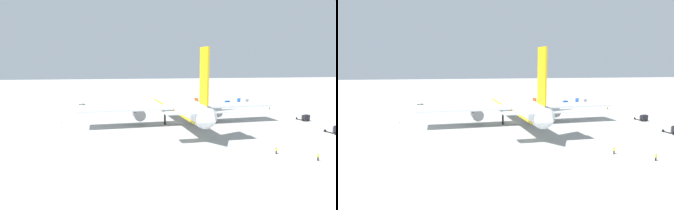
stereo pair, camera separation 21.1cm
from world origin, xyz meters
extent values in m
plane|color=#9E9E99|center=(0.00, 0.00, 0.00)|extent=(600.00, 600.00, 0.00)
cylinder|color=silver|center=(0.00, 0.00, 7.23)|extent=(60.87, 11.28, 6.50)
cone|color=silver|center=(32.77, 2.61, 7.23)|extent=(5.69, 6.76, 6.37)
cone|color=silver|center=(-33.41, -2.66, 7.23)|extent=(6.97, 6.67, 6.17)
cube|color=#E5B20C|center=(-28.18, -2.24, 18.39)|extent=(6.02, 0.97, 15.84)
cube|color=silver|center=(-29.17, 3.85, 8.53)|extent=(5.21, 10.67, 0.36)
cube|color=silver|center=(-28.19, -8.41, 8.53)|extent=(5.21, 10.67, 0.36)
cube|color=silver|center=(-4.54, 18.83, 6.25)|extent=(11.49, 32.38, 0.70)
cylinder|color=slate|center=(-3.16, 14.16, 3.91)|extent=(6.27, 4.45, 3.99)
cube|color=silver|center=(-1.50, -19.31, 6.25)|extent=(11.49, 32.38, 0.70)
cylinder|color=slate|center=(-0.88, -14.48, 3.99)|extent=(6.15, 4.28, 3.83)
cylinder|color=black|center=(21.12, 1.68, 1.99)|extent=(0.70, 0.70, 3.98)
cylinder|color=black|center=(-3.43, 4.99, 1.99)|extent=(0.70, 0.70, 3.98)
cylinder|color=black|center=(-2.60, -5.47, 1.99)|extent=(0.70, 0.70, 3.98)
cube|color=#E5B20C|center=(0.00, 0.00, 5.44)|extent=(58.43, 10.77, 0.50)
cube|color=#194CA5|center=(37.37, -33.25, 1.59)|extent=(2.00, 2.23, 2.28)
cube|color=#B2B2B7|center=(33.95, -33.41, 1.27)|extent=(4.03, 2.33, 1.64)
cube|color=black|center=(38.04, -33.22, 2.16)|extent=(0.16, 1.80, 1.00)
cylinder|color=black|center=(37.13, -32.19, 0.45)|extent=(0.91, 0.34, 0.90)
cylinder|color=black|center=(37.23, -34.33, 0.45)|extent=(0.91, 0.34, 0.90)
cylinder|color=black|center=(33.08, -32.38, 0.45)|extent=(0.91, 0.34, 0.90)
cylinder|color=black|center=(33.18, -34.52, 0.45)|extent=(0.91, 0.34, 0.90)
cube|color=#B2B2B7|center=(-23.81, -45.22, 1.49)|extent=(4.23, 2.79, 2.08)
cylinder|color=black|center=(-27.18, -44.59, 0.45)|extent=(0.93, 0.43, 0.90)
cylinder|color=black|center=(-22.83, -46.21, 0.45)|extent=(0.93, 0.43, 0.90)
cylinder|color=black|center=(-23.15, -43.99, 0.45)|extent=(0.93, 0.43, 0.90)
cube|color=black|center=(-5.54, -48.82, 1.44)|extent=(1.91, 2.38, 1.97)
cube|color=silver|center=(-2.55, -48.48, 1.33)|extent=(3.68, 2.57, 1.76)
cube|color=black|center=(-6.12, -48.88, 1.93)|extent=(0.28, 1.85, 0.87)
cylinder|color=black|center=(-5.25, -49.90, 0.45)|extent=(0.93, 0.40, 0.90)
cylinder|color=black|center=(-5.49, -47.70, 0.45)|extent=(0.93, 0.40, 0.90)
cylinder|color=black|center=(-1.70, -49.50, 0.45)|extent=(0.93, 0.40, 0.90)
cylinder|color=black|center=(-1.95, -47.31, 0.45)|extent=(0.93, 0.40, 0.90)
cube|color=#194CA5|center=(46.96, -44.03, 1.53)|extent=(2.61, 2.93, 2.15)
cube|color=#B2B2B7|center=(44.00, -45.33, 1.58)|extent=(4.37, 3.70, 2.26)
cube|color=black|center=(47.53, -43.78, 2.06)|extent=(0.89, 1.88, 0.95)
cylinder|color=black|center=(46.31, -43.00, 0.45)|extent=(0.94, 0.64, 0.90)
cylinder|color=black|center=(47.28, -45.20, 0.45)|extent=(0.94, 0.64, 0.90)
cylinder|color=black|center=(42.80, -44.54, 0.45)|extent=(0.94, 0.64, 0.90)
cylinder|color=black|center=(43.77, -46.75, 0.45)|extent=(0.94, 0.64, 0.90)
cube|color=#BF4C14|center=(51.01, -20.52, 1.59)|extent=(2.34, 2.15, 2.29)
cube|color=silver|center=(50.46, -23.78, 1.33)|extent=(2.67, 4.09, 1.76)
cube|color=black|center=(51.12, -19.89, 2.16)|extent=(1.72, 0.37, 1.01)
cylinder|color=black|center=(49.97, -20.53, 0.45)|extent=(0.45, 0.94, 0.90)
cylinder|color=black|center=(52.00, -20.87, 0.45)|extent=(0.45, 0.94, 0.90)
cylinder|color=black|center=(49.31, -24.39, 0.45)|extent=(0.45, 0.94, 0.90)
cylinder|color=black|center=(51.35, -24.74, 0.45)|extent=(0.45, 0.94, 0.90)
cube|color=#595B60|center=(53.63, 40.52, 0.28)|extent=(1.57, 2.89, 0.15)
cylinder|color=#333338|center=(53.52, 38.82, 0.28)|extent=(0.12, 0.60, 0.08)
cube|color=silver|center=(53.63, 40.52, 0.81)|extent=(1.40, 2.43, 0.91)
cylinder|color=black|center=(54.26, 39.41, 0.20)|extent=(0.14, 0.41, 0.40)
cylinder|color=black|center=(52.86, 39.50, 0.20)|extent=(0.14, 0.41, 0.40)
cylinder|color=black|center=(54.39, 41.54, 0.20)|extent=(0.14, 0.41, 0.40)
cylinder|color=black|center=(52.99, 41.63, 0.20)|extent=(0.14, 0.41, 0.40)
cylinder|color=black|center=(24.27, -49.49, 0.41)|extent=(0.42, 0.42, 0.83)
cylinder|color=yellow|center=(24.27, -49.49, 1.14)|extent=(0.52, 0.52, 0.62)
sphere|color=beige|center=(24.27, -49.49, 1.56)|extent=(0.22, 0.22, 0.22)
cylinder|color=black|center=(-48.66, -23.43, 0.42)|extent=(0.44, 0.44, 0.84)
cylinder|color=#B2F219|center=(-48.66, -23.43, 1.16)|extent=(0.55, 0.55, 0.63)
sphere|color=#8C6647|center=(-48.66, -23.43, 1.59)|extent=(0.23, 0.23, 0.23)
cylinder|color=#3F3F47|center=(36.55, -45.75, 0.40)|extent=(0.32, 0.32, 0.80)
cylinder|color=yellow|center=(36.55, -45.75, 1.09)|extent=(0.40, 0.40, 0.60)
sphere|color=tan|center=(36.55, -45.75, 1.50)|extent=(0.22, 0.22, 0.22)
cylinder|color=black|center=(-42.43, -16.64, 0.42)|extent=(0.45, 0.45, 0.85)
cylinder|color=yellow|center=(-42.43, -16.64, 1.16)|extent=(0.57, 0.57, 0.63)
sphere|color=#8C6647|center=(-42.43, -16.64, 1.59)|extent=(0.23, 0.23, 0.23)
cone|color=orange|center=(29.06, -32.17, 0.28)|extent=(0.36, 0.36, 0.55)
cone|color=orange|center=(24.90, 40.90, 0.28)|extent=(0.36, 0.36, 0.55)
cone|color=orange|center=(29.15, -33.97, 0.28)|extent=(0.36, 0.36, 0.55)
cone|color=orange|center=(42.74, 43.50, 0.28)|extent=(0.36, 0.36, 0.55)
cone|color=orange|center=(4.99, 42.07, 0.28)|extent=(0.36, 0.36, 0.55)
camera|label=1|loc=(-108.81, 20.70, 22.19)|focal=32.41mm
camera|label=2|loc=(-108.84, 20.49, 22.19)|focal=32.41mm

